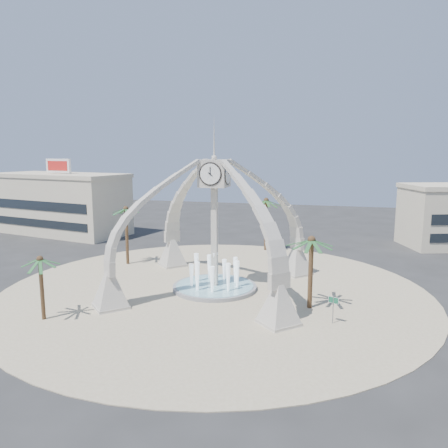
% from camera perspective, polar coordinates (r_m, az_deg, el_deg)
% --- Properties ---
extents(ground, '(140.00, 140.00, 0.00)m').
position_cam_1_polar(ground, '(42.18, -1.22, -8.53)').
color(ground, '#282828').
rests_on(ground, ground).
extents(plaza, '(40.00, 40.00, 0.06)m').
position_cam_1_polar(plaza, '(42.17, -1.22, -8.49)').
color(plaza, '#C0B18F').
rests_on(plaza, ground).
extents(clock_tower, '(17.94, 17.94, 16.30)m').
position_cam_1_polar(clock_tower, '(40.65, -1.26, 0.21)').
color(clock_tower, beige).
rests_on(clock_tower, ground).
extents(fountain, '(8.00, 8.00, 3.62)m').
position_cam_1_polar(fountain, '(42.09, -1.23, -8.16)').
color(fountain, gray).
rests_on(fountain, ground).
extents(building_nw, '(23.75, 13.73, 11.90)m').
position_cam_1_polar(building_nw, '(74.77, -20.55, 2.56)').
color(building_nw, beige).
rests_on(building_nw, ground).
extents(palm_east, '(5.08, 5.08, 6.65)m').
position_cam_1_polar(palm_east, '(36.49, 11.37, -2.17)').
color(palm_east, brown).
rests_on(palm_east, ground).
extents(palm_west, '(4.94, 4.94, 7.25)m').
position_cam_1_polar(palm_west, '(51.26, -12.70, 1.83)').
color(palm_west, brown).
rests_on(palm_west, ground).
extents(palm_north, '(5.54, 5.54, 7.50)m').
position_cam_1_polar(palm_north, '(57.55, 5.53, 3.00)').
color(palm_north, brown).
rests_on(palm_north, ground).
extents(palm_south, '(3.63, 3.63, 5.50)m').
position_cam_1_polar(palm_south, '(36.35, -22.92, -4.36)').
color(palm_south, brown).
rests_on(palm_south, ground).
extents(street_sign, '(0.77, 0.35, 2.26)m').
position_cam_1_polar(street_sign, '(34.63, 14.08, -10.07)').
color(street_sign, slate).
rests_on(street_sign, ground).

